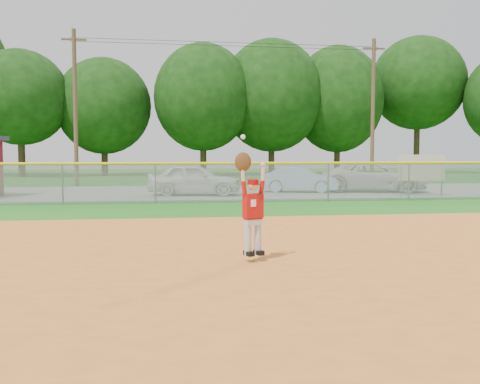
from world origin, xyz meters
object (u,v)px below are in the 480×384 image
(car_blue, at_px, (300,180))
(car_white_b, at_px, (374,177))
(sponsor_sign, at_px, (422,169))
(ballplayer, at_px, (252,204))
(car_white_a, at_px, (195,179))

(car_blue, xyz_separation_m, car_white_b, (3.63, -0.20, 0.10))
(sponsor_sign, relative_size, ballplayer, 1.02)
(car_blue, bearing_deg, ballplayer, -178.13)
(sponsor_sign, bearing_deg, car_white_a, 169.57)
(car_white_a, bearing_deg, car_white_b, -73.50)
(sponsor_sign, bearing_deg, car_blue, 146.99)
(car_blue, height_order, ballplayer, ballplayer)
(car_white_b, relative_size, sponsor_sign, 2.48)
(car_white_b, xyz_separation_m, sponsor_sign, (1.01, -2.81, 0.47))
(car_blue, distance_m, car_white_b, 3.64)
(car_blue, relative_size, ballplayer, 1.83)
(car_white_b, bearing_deg, sponsor_sign, -142.80)
(car_white_a, height_order, ballplayer, ballplayer)
(car_white_b, xyz_separation_m, ballplayer, (-8.72, -15.99, 0.26))
(sponsor_sign, distance_m, ballplayer, 16.39)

